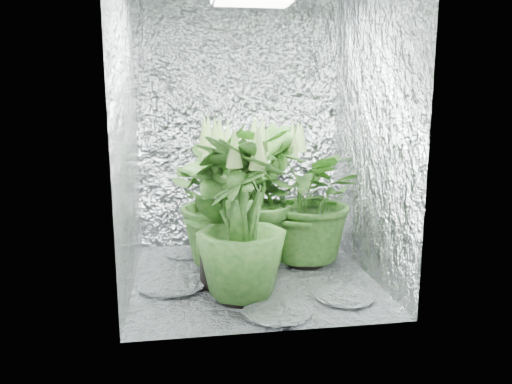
{
  "coord_description": "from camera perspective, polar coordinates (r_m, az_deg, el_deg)",
  "views": [
    {
      "loc": [
        -0.47,
        -3.2,
        1.24
      ],
      "look_at": [
        0.02,
        0.0,
        0.6
      ],
      "focal_mm": 35.0,
      "sensor_mm": 36.0,
      "label": 1
    }
  ],
  "objects": [
    {
      "name": "ground",
      "position": [
        3.47,
        -0.32,
        -9.72
      ],
      "size": [
        1.6,
        1.6,
        0.0
      ],
      "primitive_type": "plane",
      "color": "silver",
      "rests_on": "ground"
    },
    {
      "name": "walls",
      "position": [
        3.25,
        -0.34,
        6.99
      ],
      "size": [
        1.62,
        1.62,
        2.0
      ],
      "color": "silver",
      "rests_on": "ground"
    },
    {
      "name": "plant_a",
      "position": [
        3.59,
        -3.58,
        -0.53
      ],
      "size": [
        1.16,
        1.16,
        1.08
      ],
      "rotation": [
        0.0,
        0.0,
        0.42
      ],
      "color": "black",
      "rests_on": "ground"
    },
    {
      "name": "plant_b",
      "position": [
        3.96,
        -1.39,
        -0.87
      ],
      "size": [
        0.61,
        0.61,
        0.91
      ],
      "rotation": [
        0.0,
        0.0,
        0.68
      ],
      "color": "black",
      "rests_on": "ground"
    },
    {
      "name": "plant_c",
      "position": [
        3.59,
        0.62,
        -0.58
      ],
      "size": [
        0.57,
        0.57,
        1.09
      ],
      "rotation": [
        0.0,
        0.0,
        1.54
      ],
      "color": "black",
      "rests_on": "ground"
    },
    {
      "name": "plant_d",
      "position": [
        2.98,
        -1.69,
        -3.36
      ],
      "size": [
        0.77,
        0.77,
        1.08
      ],
      "rotation": [
        0.0,
        0.0,
        2.42
      ],
      "color": "black",
      "rests_on": "ground"
    },
    {
      "name": "plant_e",
      "position": [
        3.61,
        5.78,
        -0.63
      ],
      "size": [
        0.96,
        0.96,
        1.06
      ],
      "rotation": [
        0.0,
        0.0,
        3.25
      ],
      "color": "black",
      "rests_on": "ground"
    },
    {
      "name": "plant_f",
      "position": [
        3.2,
        -4.07,
        -1.79
      ],
      "size": [
        0.75,
        0.75,
        1.13
      ],
      "rotation": [
        0.0,
        0.0,
        4.13
      ],
      "color": "black",
      "rests_on": "ground"
    },
    {
      "name": "circulation_fan",
      "position": [
        3.85,
        7.65,
        -5.14
      ],
      "size": [
        0.15,
        0.34,
        0.38
      ],
      "rotation": [
        0.0,
        0.0,
        0.01
      ],
      "color": "black",
      "rests_on": "ground"
    },
    {
      "name": "plant_label",
      "position": [
        3.01,
        -0.31,
        -6.97
      ],
      "size": [
        0.05,
        0.03,
        0.08
      ],
      "primitive_type": "cube",
      "rotation": [
        -0.21,
        0.0,
        0.24
      ],
      "color": "white",
      "rests_on": "plant_d"
    }
  ]
}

